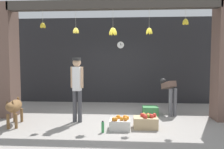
{
  "coord_description": "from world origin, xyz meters",
  "views": [
    {
      "loc": [
        0.4,
        -5.77,
        1.65
      ],
      "look_at": [
        0.0,
        0.37,
        1.22
      ],
      "focal_mm": 35.0,
      "sensor_mm": 36.0,
      "label": 1
    }
  ],
  "objects_px": {
    "dog": "(14,107)",
    "water_bottle": "(103,127)",
    "wall_clock": "(121,45)",
    "produce_box_green": "(150,111)",
    "worker_stooping": "(169,91)",
    "shopkeeper": "(77,84)",
    "fruit_crate_apples": "(146,122)",
    "fruit_crate_oranges": "(120,123)"
  },
  "relations": [
    {
      "from": "dog",
      "to": "fruit_crate_apples",
      "type": "xyz_separation_m",
      "value": [
        3.24,
        0.02,
        -0.32
      ]
    },
    {
      "from": "shopkeeper",
      "to": "produce_box_green",
      "type": "relative_size",
      "value": 3.79
    },
    {
      "from": "worker_stooping",
      "to": "fruit_crate_apples",
      "type": "height_order",
      "value": "worker_stooping"
    },
    {
      "from": "shopkeeper",
      "to": "dog",
      "type": "bearing_deg",
      "value": 22.17
    },
    {
      "from": "dog",
      "to": "wall_clock",
      "type": "bearing_deg",
      "value": 127.0
    },
    {
      "from": "fruit_crate_oranges",
      "to": "produce_box_green",
      "type": "relative_size",
      "value": 1.08
    },
    {
      "from": "produce_box_green",
      "to": "water_bottle",
      "type": "xyz_separation_m",
      "value": [
        -1.24,
        -1.68,
        0.0
      ]
    },
    {
      "from": "worker_stooping",
      "to": "fruit_crate_oranges",
      "type": "distance_m",
      "value": 2.14
    },
    {
      "from": "fruit_crate_apples",
      "to": "dog",
      "type": "bearing_deg",
      "value": -179.73
    },
    {
      "from": "fruit_crate_oranges",
      "to": "produce_box_green",
      "type": "bearing_deg",
      "value": 58.74
    },
    {
      "from": "dog",
      "to": "produce_box_green",
      "type": "height_order",
      "value": "dog"
    },
    {
      "from": "fruit_crate_apples",
      "to": "produce_box_green",
      "type": "height_order",
      "value": "fruit_crate_apples"
    },
    {
      "from": "wall_clock",
      "to": "dog",
      "type": "bearing_deg",
      "value": -129.5
    },
    {
      "from": "fruit_crate_apples",
      "to": "wall_clock",
      "type": "height_order",
      "value": "wall_clock"
    },
    {
      "from": "fruit_crate_oranges",
      "to": "worker_stooping",
      "type": "bearing_deg",
      "value": 46.34
    },
    {
      "from": "dog",
      "to": "worker_stooping",
      "type": "xyz_separation_m",
      "value": [
        4.05,
        1.4,
        0.23
      ]
    },
    {
      "from": "dog",
      "to": "worker_stooping",
      "type": "height_order",
      "value": "worker_stooping"
    },
    {
      "from": "dog",
      "to": "water_bottle",
      "type": "distance_m",
      "value": 2.3
    },
    {
      "from": "water_bottle",
      "to": "wall_clock",
      "type": "bearing_deg",
      "value": 84.92
    },
    {
      "from": "fruit_crate_oranges",
      "to": "water_bottle",
      "type": "relative_size",
      "value": 1.81
    },
    {
      "from": "produce_box_green",
      "to": "wall_clock",
      "type": "relative_size",
      "value": 1.65
    },
    {
      "from": "wall_clock",
      "to": "shopkeeper",
      "type": "bearing_deg",
      "value": -111.83
    },
    {
      "from": "shopkeeper",
      "to": "worker_stooping",
      "type": "relative_size",
      "value": 1.62
    },
    {
      "from": "wall_clock",
      "to": "fruit_crate_apples",
      "type": "bearing_deg",
      "value": -77.36
    },
    {
      "from": "produce_box_green",
      "to": "fruit_crate_oranges",
      "type": "bearing_deg",
      "value": -121.26
    },
    {
      "from": "dog",
      "to": "water_bottle",
      "type": "height_order",
      "value": "dog"
    },
    {
      "from": "shopkeeper",
      "to": "wall_clock",
      "type": "xyz_separation_m",
      "value": [
        1.07,
        2.66,
        1.18
      ]
    },
    {
      "from": "dog",
      "to": "water_bottle",
      "type": "bearing_deg",
      "value": 67.37
    },
    {
      "from": "worker_stooping",
      "to": "water_bottle",
      "type": "xyz_separation_m",
      "value": [
        -1.81,
        -1.76,
        -0.57
      ]
    },
    {
      "from": "dog",
      "to": "worker_stooping",
      "type": "relative_size",
      "value": 1.02
    },
    {
      "from": "shopkeeper",
      "to": "wall_clock",
      "type": "relative_size",
      "value": 6.25
    },
    {
      "from": "dog",
      "to": "fruit_crate_oranges",
      "type": "height_order",
      "value": "dog"
    },
    {
      "from": "worker_stooping",
      "to": "water_bottle",
      "type": "distance_m",
      "value": 2.59
    },
    {
      "from": "dog",
      "to": "shopkeeper",
      "type": "height_order",
      "value": "shopkeeper"
    },
    {
      "from": "fruit_crate_apples",
      "to": "wall_clock",
      "type": "bearing_deg",
      "value": 102.64
    },
    {
      "from": "fruit_crate_oranges",
      "to": "wall_clock",
      "type": "distance_m",
      "value": 3.79
    },
    {
      "from": "dog",
      "to": "fruit_crate_oranges",
      "type": "bearing_deg",
      "value": 74.46
    },
    {
      "from": "water_bottle",
      "to": "dog",
      "type": "bearing_deg",
      "value": 170.87
    },
    {
      "from": "shopkeeper",
      "to": "wall_clock",
      "type": "height_order",
      "value": "wall_clock"
    },
    {
      "from": "wall_clock",
      "to": "worker_stooping",
      "type": "bearing_deg",
      "value": -48.3
    },
    {
      "from": "shopkeeper",
      "to": "worker_stooping",
      "type": "distance_m",
      "value": 2.77
    },
    {
      "from": "produce_box_green",
      "to": "wall_clock",
      "type": "distance_m",
      "value": 2.88
    }
  ]
}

